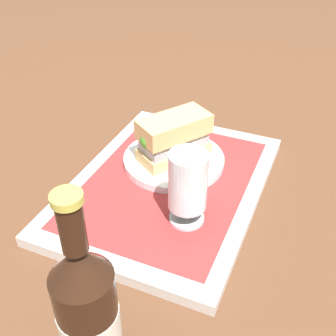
{
  "coord_description": "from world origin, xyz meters",
  "views": [
    {
      "loc": [
        0.55,
        0.23,
        0.48
      ],
      "look_at": [
        0.0,
        0.0,
        0.05
      ],
      "focal_mm": 44.87,
      "sensor_mm": 36.0,
      "label": 1
    }
  ],
  "objects_px": {
    "plate": "(174,160)",
    "beer_glass": "(188,186)",
    "sandwich": "(173,138)",
    "beer_bottle": "(88,315)"
  },
  "relations": [
    {
      "from": "beer_glass",
      "to": "sandwich",
      "type": "bearing_deg",
      "value": -148.97
    },
    {
      "from": "beer_glass",
      "to": "beer_bottle",
      "type": "distance_m",
      "value": 0.26
    },
    {
      "from": "beer_glass",
      "to": "plate",
      "type": "bearing_deg",
      "value": -150.07
    },
    {
      "from": "beer_glass",
      "to": "beer_bottle",
      "type": "xyz_separation_m",
      "value": [
        0.26,
        -0.01,
        0.02
      ]
    },
    {
      "from": "plate",
      "to": "beer_glass",
      "type": "height_order",
      "value": "beer_glass"
    },
    {
      "from": "sandwich",
      "to": "beer_bottle",
      "type": "bearing_deg",
      "value": 43.44
    },
    {
      "from": "plate",
      "to": "beer_bottle",
      "type": "distance_m",
      "value": 0.41
    },
    {
      "from": "plate",
      "to": "beer_glass",
      "type": "bearing_deg",
      "value": 29.93
    },
    {
      "from": "sandwich",
      "to": "beer_bottle",
      "type": "relative_size",
      "value": 0.54
    },
    {
      "from": "sandwich",
      "to": "beer_bottle",
      "type": "height_order",
      "value": "beer_bottle"
    }
  ]
}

